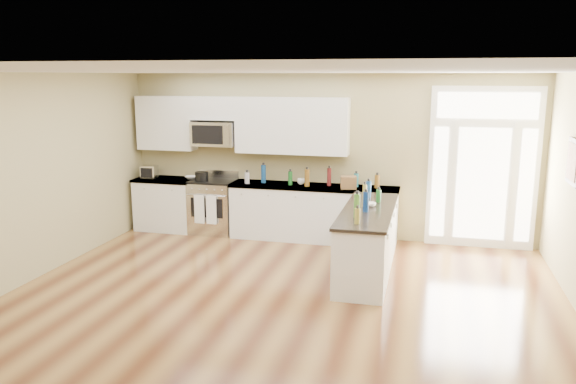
{
  "coord_description": "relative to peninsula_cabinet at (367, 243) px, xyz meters",
  "views": [
    {
      "loc": [
        1.71,
        -5.4,
        2.76
      ],
      "look_at": [
        -0.17,
        2.0,
        1.17
      ],
      "focal_mm": 35.0,
      "sensor_mm": 36.0,
      "label": 1
    }
  ],
  "objects": [
    {
      "name": "ground",
      "position": [
        -0.93,
        -2.24,
        -0.43
      ],
      "size": [
        8.0,
        8.0,
        0.0
      ],
      "primitive_type": "plane",
      "color": "#502A16"
    },
    {
      "name": "room_shell",
      "position": [
        -0.93,
        -2.24,
        1.27
      ],
      "size": [
        8.0,
        8.0,
        8.0
      ],
      "color": "tan",
      "rests_on": "ground"
    },
    {
      "name": "back_cabinet_left",
      "position": [
        -3.8,
        1.45,
        0.0
      ],
      "size": [
        1.1,
        0.66,
        0.94
      ],
      "color": "silver",
      "rests_on": "ground"
    },
    {
      "name": "back_cabinet_right",
      "position": [
        -1.08,
        1.45,
        0.0
      ],
      "size": [
        2.85,
        0.66,
        0.94
      ],
      "color": "silver",
      "rests_on": "ground"
    },
    {
      "name": "peninsula_cabinet",
      "position": [
        0.0,
        0.0,
        0.0
      ],
      "size": [
        0.69,
        2.32,
        0.94
      ],
      "color": "silver",
      "rests_on": "ground"
    },
    {
      "name": "upper_cabinet_left",
      "position": [
        -3.81,
        1.59,
        1.49
      ],
      "size": [
        1.04,
        0.33,
        0.95
      ],
      "primitive_type": "cube",
      "color": "silver",
      "rests_on": "room_shell"
    },
    {
      "name": "upper_cabinet_right",
      "position": [
        -1.5,
        1.59,
        1.49
      ],
      "size": [
        1.94,
        0.33,
        0.95
      ],
      "primitive_type": "cube",
      "color": "silver",
      "rests_on": "room_shell"
    },
    {
      "name": "upper_cabinet_short",
      "position": [
        -2.88,
        1.59,
        1.77
      ],
      "size": [
        0.82,
        0.33,
        0.4
      ],
      "primitive_type": "cube",
      "color": "silver",
      "rests_on": "room_shell"
    },
    {
      "name": "microwave",
      "position": [
        -2.88,
        1.56,
        1.33
      ],
      "size": [
        0.78,
        0.41,
        0.42
      ],
      "color": "silver",
      "rests_on": "room_shell"
    },
    {
      "name": "entry_door",
      "position": [
        1.62,
        1.71,
        0.87
      ],
      "size": [
        1.7,
        0.1,
        2.6
      ],
      "color": "white",
      "rests_on": "ground"
    },
    {
      "name": "wall_art_near",
      "position": [
        2.54,
        -0.04,
        1.27
      ],
      "size": [
        0.05,
        0.58,
        0.58
      ],
      "color": "black",
      "rests_on": "room_shell"
    },
    {
      "name": "kitchen_range",
      "position": [
        -2.89,
        1.45,
        0.04
      ],
      "size": [
        0.77,
        0.68,
        1.08
      ],
      "color": "silver",
      "rests_on": "ground"
    },
    {
      "name": "stockpot",
      "position": [
        -3.05,
        1.33,
        0.6
      ],
      "size": [
        0.28,
        0.28,
        0.18
      ],
      "primitive_type": "cylinder",
      "rotation": [
        0.0,
        0.0,
        -0.26
      ],
      "color": "black",
      "rests_on": "kitchen_range"
    },
    {
      "name": "toaster_oven",
      "position": [
        -4.1,
        1.42,
        0.62
      ],
      "size": [
        0.28,
        0.23,
        0.23
      ],
      "primitive_type": "cube",
      "rotation": [
        0.0,
        0.0,
        0.06
      ],
      "color": "silver",
      "rests_on": "back_cabinet_left"
    },
    {
      "name": "cardboard_box",
      "position": [
        -0.47,
        1.33,
        0.61
      ],
      "size": [
        0.28,
        0.23,
        0.21
      ],
      "primitive_type": "cube",
      "rotation": [
        0.0,
        0.0,
        0.2
      ],
      "color": "brown",
      "rests_on": "back_cabinet_right"
    },
    {
      "name": "bowl_left",
      "position": [
        -3.34,
        1.52,
        0.53
      ],
      "size": [
        0.26,
        0.26,
        0.05
      ],
      "primitive_type": "imported",
      "rotation": [
        0.0,
        0.0,
        0.26
      ],
      "color": "white",
      "rests_on": "back_cabinet_left"
    },
    {
      "name": "bowl_peninsula",
      "position": [
        0.01,
        0.15,
        0.53
      ],
      "size": [
        0.19,
        0.19,
        0.05
      ],
      "primitive_type": "imported",
      "rotation": [
        0.0,
        0.0,
        -0.16
      ],
      "color": "white",
      "rests_on": "peninsula_cabinet"
    },
    {
      "name": "cup_counter",
      "position": [
        -1.31,
        1.5,
        0.55
      ],
      "size": [
        0.13,
        0.13,
        0.1
      ],
      "primitive_type": "imported",
      "rotation": [
        0.0,
        0.0,
        0.06
      ],
      "color": "white",
      "rests_on": "back_cabinet_right"
    },
    {
      "name": "counter_bottles",
      "position": [
        -0.68,
        0.8,
        0.64
      ],
      "size": [
        2.4,
        2.46,
        0.32
      ],
      "color": "#19591E",
      "rests_on": "back_cabinet_right"
    }
  ]
}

